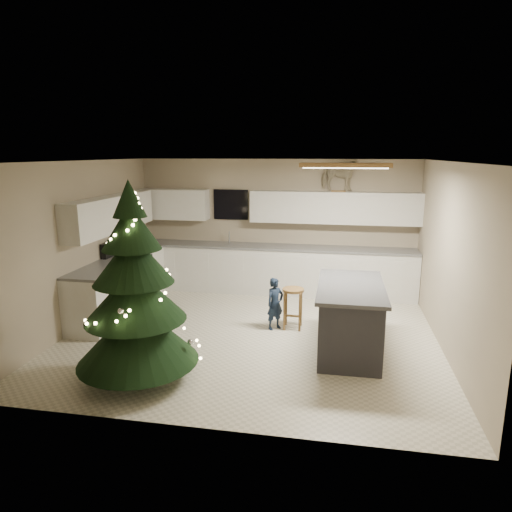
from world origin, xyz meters
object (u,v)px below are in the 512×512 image
(rocking_horse, at_px, (339,175))
(christmas_tree, at_px, (135,300))
(bar_stool, at_px, (293,298))
(island, at_px, (350,318))
(toddler, at_px, (275,304))

(rocking_horse, bearing_deg, christmas_tree, 157.73)
(rocking_horse, bearing_deg, bar_stool, 170.65)
(island, relative_size, rocking_horse, 2.36)
(bar_stool, height_order, christmas_tree, christmas_tree)
(bar_stool, bearing_deg, toddler, -163.71)
(bar_stool, height_order, rocking_horse, rocking_horse)
(toddler, height_order, rocking_horse, rocking_horse)
(bar_stool, relative_size, rocking_horse, 0.90)
(island, bearing_deg, rocking_horse, 94.94)
(island, bearing_deg, christmas_tree, -153.44)
(bar_stool, xyz_separation_m, rocking_horse, (0.63, 1.96, 1.82))
(bar_stool, bearing_deg, christmas_tree, -130.90)
(island, height_order, toddler, island)
(island, relative_size, toddler, 2.06)
(bar_stool, distance_m, toddler, 0.29)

